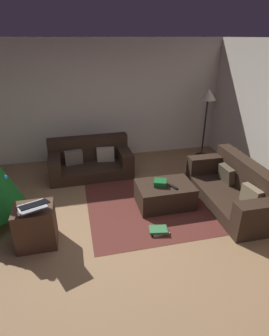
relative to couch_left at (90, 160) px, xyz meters
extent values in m
plane|color=#93704C|center=(0.08, -2.25, -0.28)|extent=(6.40, 6.40, 0.00)
cube|color=silver|center=(0.08, 0.89, 1.02)|extent=(6.40, 0.12, 2.60)
cube|color=#332319|center=(0.00, -0.10, -0.16)|extent=(1.67, 0.89, 0.23)
cube|color=#332319|center=(-0.01, 0.21, 0.20)|extent=(1.66, 0.28, 0.51)
cube|color=#332319|center=(0.71, -0.08, 0.08)|extent=(0.26, 0.86, 0.27)
cube|color=#332319|center=(-0.70, -0.11, 0.08)|extent=(0.26, 0.86, 0.27)
cube|color=#BCB299|center=(0.33, 0.02, 0.10)|extent=(0.37, 0.17, 0.30)
cube|color=#716B5B|center=(-0.33, 0.00, 0.10)|extent=(0.38, 0.21, 0.31)
cube|color=#332319|center=(2.23, -1.75, -0.17)|extent=(0.88, 1.90, 0.22)
cube|color=#332319|center=(2.54, -1.76, 0.20)|extent=(0.26, 1.89, 0.51)
cube|color=#332319|center=(2.22, -2.58, 0.11)|extent=(0.86, 0.25, 0.33)
cube|color=#332319|center=(2.24, -0.93, 0.11)|extent=(0.86, 0.25, 0.33)
cube|color=#8C7A5B|center=(2.33, -2.13, 0.09)|extent=(0.17, 0.37, 0.30)
cube|color=brown|center=(2.34, -1.38, 0.09)|extent=(0.17, 0.36, 0.31)
cube|color=#332319|center=(1.13, -1.51, -0.09)|extent=(0.93, 0.64, 0.39)
cube|color=#19662D|center=(1.04, -1.51, 0.15)|extent=(0.26, 0.25, 0.09)
cube|color=black|center=(1.23, -1.64, 0.12)|extent=(0.11, 0.17, 0.02)
sphere|color=#2699E5|center=(-1.31, -1.44, 0.50)|extent=(0.08, 0.08, 0.08)
cube|color=#4C3323|center=(-0.90, -2.05, 0.02)|extent=(0.52, 0.44, 0.59)
cube|color=silver|center=(-0.90, -2.05, 0.32)|extent=(0.41, 0.36, 0.02)
cube|color=black|center=(-0.85, -2.20, 0.45)|extent=(0.41, 0.35, 0.08)
cube|color=beige|center=(0.83, -2.23, -0.26)|extent=(0.26, 0.16, 0.03)
cube|color=#387A47|center=(0.80, -2.22, -0.22)|extent=(0.29, 0.23, 0.04)
cylinder|color=black|center=(2.69, 0.31, -0.27)|extent=(0.28, 0.28, 0.02)
cylinder|color=black|center=(2.69, 0.31, 0.40)|extent=(0.04, 0.04, 1.35)
cone|color=beige|center=(2.69, 0.31, 1.19)|extent=(0.36, 0.36, 0.24)
cube|color=#5C2922|center=(1.13, -1.51, -0.28)|extent=(2.60, 2.00, 0.01)
camera|label=1|loc=(-0.27, -5.27, 2.35)|focal=29.23mm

